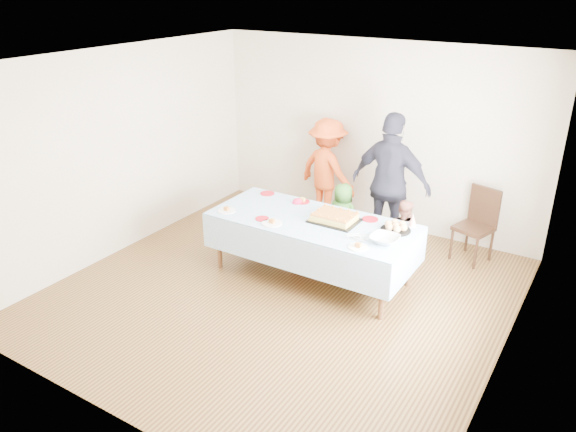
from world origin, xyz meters
name	(u,v)px	position (x,y,z in m)	size (l,w,h in m)	color
ground	(283,292)	(0.00, 0.00, 0.00)	(5.00, 5.00, 0.00)	#412712
room_walls	(286,150)	(0.05, 0.00, 1.77)	(5.04, 5.04, 2.72)	beige
party_table	(312,224)	(0.10, 0.51, 0.72)	(2.50, 1.10, 0.78)	brown
birthday_cake	(335,218)	(0.35, 0.61, 0.83)	(0.56, 0.43, 0.10)	black
rolls_tray	(396,227)	(1.08, 0.75, 0.82)	(0.35, 0.35, 0.11)	black
punch_bowl	(385,239)	(1.09, 0.40, 0.82)	(0.32, 0.32, 0.08)	silver
party_hat	(413,220)	(1.20, 0.97, 0.86)	(0.09, 0.09, 0.16)	white
fork_pile	(358,236)	(0.80, 0.32, 0.81)	(0.24, 0.18, 0.07)	white
plate_red_far_a	(267,193)	(-0.84, 0.94, 0.79)	(0.19, 0.19, 0.01)	red
plate_red_far_b	(302,202)	(-0.29, 0.94, 0.79)	(0.19, 0.19, 0.01)	red
plate_red_far_c	(326,209)	(0.10, 0.88, 0.79)	(0.18, 0.18, 0.01)	red
plate_red_far_d	(370,219)	(0.70, 0.88, 0.79)	(0.20, 0.20, 0.01)	red
plate_red_near	(262,219)	(-0.42, 0.21, 0.79)	(0.17, 0.17, 0.01)	red
plate_white_left	(227,211)	(-0.94, 0.18, 0.79)	(0.22, 0.22, 0.01)	white
plate_white_mid	(272,223)	(-0.25, 0.16, 0.79)	(0.25, 0.25, 0.01)	white
plate_white_right	(358,247)	(0.90, 0.12, 0.79)	(0.21, 0.21, 0.01)	white
dining_chair	(478,220)	(1.70, 2.10, 0.55)	(0.53, 0.53, 0.98)	black
toddler_left	(297,227)	(-0.34, 0.90, 0.42)	(0.31, 0.20, 0.84)	#D71A49
toddler_mid	(342,217)	(0.06, 1.42, 0.47)	(0.46, 0.30, 0.95)	#326622
toddler_right	(402,233)	(0.93, 1.41, 0.45)	(0.44, 0.34, 0.90)	#AD6550
adult_left	(327,171)	(-0.60, 2.20, 0.79)	(1.02, 0.59, 1.58)	#E2501C
adult_right	(391,184)	(0.60, 1.72, 0.96)	(1.12, 0.47, 1.91)	#282837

